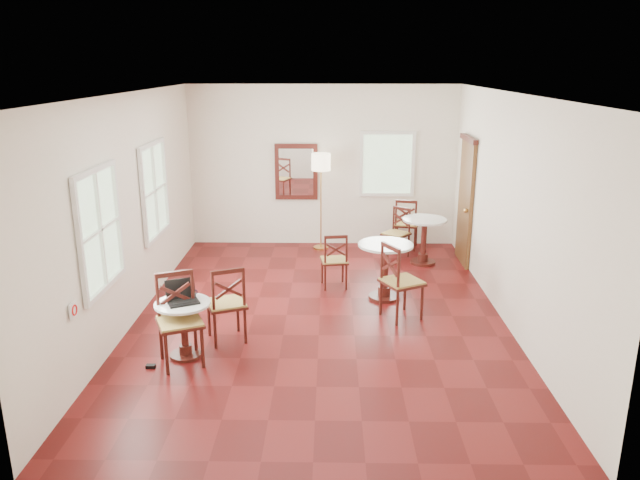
{
  "coord_description": "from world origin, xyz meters",
  "views": [
    {
      "loc": [
        0.14,
        -7.73,
        3.36
      ],
      "look_at": [
        0.0,
        0.3,
        1.0
      ],
      "focal_mm": 33.85,
      "sensor_mm": 36.0,
      "label": 1
    }
  ],
  "objects_px": {
    "chair_back_a": "(406,224)",
    "power_adapter": "(151,366)",
    "chair_mid_a": "(334,260)",
    "chair_mid_b": "(400,281)",
    "chair_near_b": "(179,320)",
    "cafe_table_near": "(184,323)",
    "chair_near_a": "(226,304)",
    "laptop": "(182,296)",
    "cafe_table_back": "(424,236)",
    "cafe_table_mid": "(385,265)",
    "water_glass": "(179,297)",
    "navy_mug": "(191,292)",
    "chair_back_b": "(397,233)",
    "mouse": "(188,295)",
    "floor_lamp": "(321,169)"
  },
  "relations": [
    {
      "from": "cafe_table_back",
      "to": "cafe_table_mid",
      "type": "bearing_deg",
      "value": -116.3
    },
    {
      "from": "floor_lamp",
      "to": "laptop",
      "type": "distance_m",
      "value": 4.69
    },
    {
      "from": "laptop",
      "to": "water_glass",
      "type": "bearing_deg",
      "value": 120.63
    },
    {
      "from": "chair_mid_a",
      "to": "chair_back_b",
      "type": "height_order",
      "value": "chair_back_b"
    },
    {
      "from": "chair_back_a",
      "to": "power_adapter",
      "type": "xyz_separation_m",
      "value": [
        -3.47,
        -4.72,
        -0.46
      ]
    },
    {
      "from": "floor_lamp",
      "to": "chair_near_a",
      "type": "bearing_deg",
      "value": -105.69
    },
    {
      "from": "cafe_table_mid",
      "to": "power_adapter",
      "type": "xyz_separation_m",
      "value": [
        -2.86,
        -2.19,
        -0.5
      ]
    },
    {
      "from": "chair_mid_a",
      "to": "power_adapter",
      "type": "distance_m",
      "value": 3.43
    },
    {
      "from": "chair_back_a",
      "to": "water_glass",
      "type": "relative_size",
      "value": 10.31
    },
    {
      "from": "navy_mug",
      "to": "water_glass",
      "type": "bearing_deg",
      "value": -129.96
    },
    {
      "from": "cafe_table_back",
      "to": "chair_mid_a",
      "type": "distance_m",
      "value": 1.95
    },
    {
      "from": "power_adapter",
      "to": "chair_near_b",
      "type": "bearing_deg",
      "value": 24.94
    },
    {
      "from": "laptop",
      "to": "power_adapter",
      "type": "xyz_separation_m",
      "value": [
        -0.33,
        -0.34,
        -0.73
      ]
    },
    {
      "from": "power_adapter",
      "to": "cafe_table_near",
      "type": "bearing_deg",
      "value": 41.85
    },
    {
      "from": "chair_near_b",
      "to": "chair_mid_b",
      "type": "bearing_deg",
      "value": 2.83
    },
    {
      "from": "cafe_table_near",
      "to": "floor_lamp",
      "type": "relative_size",
      "value": 0.38
    },
    {
      "from": "chair_mid_b",
      "to": "laptop",
      "type": "xyz_separation_m",
      "value": [
        -2.68,
        -1.14,
        0.22
      ]
    },
    {
      "from": "cafe_table_mid",
      "to": "floor_lamp",
      "type": "distance_m",
      "value": 2.86
    },
    {
      "from": "chair_mid_a",
      "to": "floor_lamp",
      "type": "xyz_separation_m",
      "value": [
        -0.24,
        2.03,
        1.08
      ]
    },
    {
      "from": "chair_near_b",
      "to": "cafe_table_near",
      "type": "bearing_deg",
      "value": 63.05
    },
    {
      "from": "cafe_table_near",
      "to": "chair_mid_a",
      "type": "height_order",
      "value": "chair_mid_a"
    },
    {
      "from": "chair_back_b",
      "to": "cafe_table_back",
      "type": "bearing_deg",
      "value": -1.21
    },
    {
      "from": "chair_mid_a",
      "to": "chair_back_a",
      "type": "relative_size",
      "value": 0.91
    },
    {
      "from": "chair_near_a",
      "to": "laptop",
      "type": "relative_size",
      "value": 2.29
    },
    {
      "from": "navy_mug",
      "to": "water_glass",
      "type": "xyz_separation_m",
      "value": [
        -0.11,
        -0.13,
        -0.0
      ]
    },
    {
      "from": "chair_near_b",
      "to": "chair_back_b",
      "type": "relative_size",
      "value": 1.2
    },
    {
      "from": "cafe_table_near",
      "to": "chair_mid_a",
      "type": "bearing_deg",
      "value": 52.91
    },
    {
      "from": "power_adapter",
      "to": "chair_mid_a",
      "type": "bearing_deg",
      "value": 51.46
    },
    {
      "from": "navy_mug",
      "to": "chair_near_b",
      "type": "bearing_deg",
      "value": -100.48
    },
    {
      "from": "floor_lamp",
      "to": "laptop",
      "type": "bearing_deg",
      "value": -109.63
    },
    {
      "from": "floor_lamp",
      "to": "laptop",
      "type": "xyz_separation_m",
      "value": [
        -1.55,
        -4.35,
        -0.77
      ]
    },
    {
      "from": "chair_near_a",
      "to": "water_glass",
      "type": "relative_size",
      "value": 10.71
    },
    {
      "from": "laptop",
      "to": "water_glass",
      "type": "distance_m",
      "value": 0.06
    },
    {
      "from": "cafe_table_back",
      "to": "chair_back_b",
      "type": "height_order",
      "value": "chair_back_b"
    },
    {
      "from": "chair_mid_a",
      "to": "power_adapter",
      "type": "relative_size",
      "value": 8.34
    },
    {
      "from": "chair_mid_a",
      "to": "chair_back_b",
      "type": "bearing_deg",
      "value": -134.76
    },
    {
      "from": "cafe_table_mid",
      "to": "chair_back_b",
      "type": "height_order",
      "value": "chair_back_b"
    },
    {
      "from": "laptop",
      "to": "mouse",
      "type": "xyz_separation_m",
      "value": [
        0.03,
        0.14,
        -0.04
      ]
    },
    {
      "from": "chair_mid_b",
      "to": "laptop",
      "type": "bearing_deg",
      "value": 85.21
    },
    {
      "from": "water_glass",
      "to": "chair_back_a",
      "type": "bearing_deg",
      "value": 53.71
    },
    {
      "from": "cafe_table_mid",
      "to": "chair_near_b",
      "type": "relative_size",
      "value": 0.79
    },
    {
      "from": "chair_mid_b",
      "to": "chair_back_a",
      "type": "distance_m",
      "value": 3.27
    },
    {
      "from": "chair_mid_b",
      "to": "chair_near_b",
      "type": "bearing_deg",
      "value": 88.54
    },
    {
      "from": "chair_back_a",
      "to": "chair_back_b",
      "type": "xyz_separation_m",
      "value": [
        -0.23,
        -0.52,
        -0.03
      ]
    },
    {
      "from": "cafe_table_near",
      "to": "chair_mid_a",
      "type": "distance_m",
      "value": 2.96
    },
    {
      "from": "navy_mug",
      "to": "chair_back_b",
      "type": "bearing_deg",
      "value": 52.36
    },
    {
      "from": "cafe_table_back",
      "to": "chair_mid_b",
      "type": "xyz_separation_m",
      "value": [
        -0.67,
        -2.35,
        0.03
      ]
    },
    {
      "from": "floor_lamp",
      "to": "navy_mug",
      "type": "relative_size",
      "value": 13.96
    },
    {
      "from": "cafe_table_mid",
      "to": "cafe_table_back",
      "type": "height_order",
      "value": "cafe_table_mid"
    },
    {
      "from": "water_glass",
      "to": "power_adapter",
      "type": "relative_size",
      "value": 0.89
    }
  ]
}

